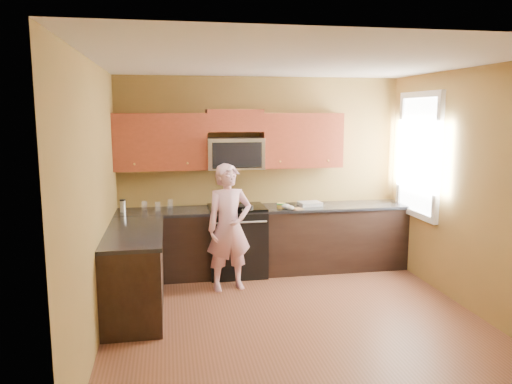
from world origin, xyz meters
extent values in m
plane|color=brown|center=(0.00, 0.00, 0.00)|extent=(4.00, 4.00, 0.00)
plane|color=white|center=(0.00, 0.00, 2.70)|extent=(4.00, 4.00, 0.00)
plane|color=brown|center=(0.00, 2.00, 1.35)|extent=(4.00, 0.00, 4.00)
plane|color=brown|center=(0.00, -2.00, 1.35)|extent=(4.00, 0.00, 4.00)
plane|color=brown|center=(-2.00, 0.00, 1.35)|extent=(0.00, 4.00, 4.00)
plane|color=brown|center=(2.00, 0.00, 1.35)|extent=(0.00, 4.00, 4.00)
cube|color=black|center=(0.00, 1.70, 0.44)|extent=(4.00, 0.60, 0.88)
cube|color=black|center=(-1.70, 0.60, 0.44)|extent=(0.60, 1.60, 0.88)
cube|color=black|center=(0.00, 1.69, 0.90)|extent=(4.00, 0.62, 0.04)
cube|color=black|center=(-1.69, 0.60, 0.90)|extent=(0.62, 1.60, 0.04)
cube|color=maroon|center=(-0.40, 1.83, 2.10)|extent=(0.76, 0.33, 0.30)
imported|color=pink|center=(-0.58, 1.10, 0.79)|extent=(0.65, 0.49, 1.59)
cube|color=#B27F47|center=(0.40, 1.47, 0.93)|extent=(0.14, 0.14, 0.01)
ellipsoid|color=silver|center=(0.29, 1.45, 0.95)|extent=(0.12, 0.13, 0.06)
ellipsoid|color=silver|center=(0.26, 1.54, 0.95)|extent=(0.13, 0.14, 0.07)
cube|color=white|center=(0.64, 1.72, 0.95)|extent=(0.32, 0.27, 0.05)
cylinder|color=silver|center=(-1.63, 1.78, 0.98)|extent=(0.08, 0.08, 0.12)
cylinder|color=silver|center=(-1.45, 1.68, 0.98)|extent=(0.08, 0.08, 0.12)
cylinder|color=silver|center=(-1.29, 1.85, 0.98)|extent=(0.08, 0.08, 0.12)
camera|label=1|loc=(-1.31, -4.86, 2.20)|focal=34.69mm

